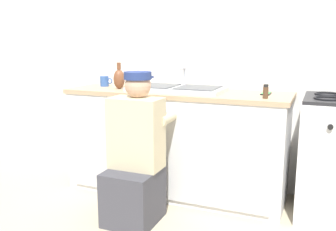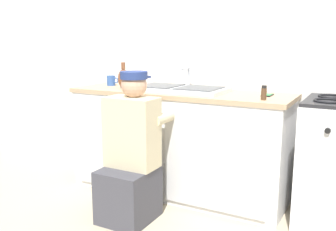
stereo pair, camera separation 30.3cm
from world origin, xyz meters
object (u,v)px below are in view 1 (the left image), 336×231
cell_phone (266,94)px  coffee_mug (105,81)px  spice_bottle_pepper (266,92)px  sink_double_basin (177,88)px  plumber_person (135,160)px  vase_decorative (119,79)px

cell_phone → coffee_mug: coffee_mug is taller
spice_bottle_pepper → sink_double_basin: bearing=166.9°
coffee_mug → cell_phone: bearing=1.0°
sink_double_basin → plumber_person: size_ratio=0.72×
plumber_person → spice_bottle_pepper: size_ratio=10.52×
plumber_person → spice_bottle_pepper: 1.08m
vase_decorative → coffee_mug: size_ratio=1.83×
plumber_person → cell_phone: size_ratio=7.89×
spice_bottle_pepper → cell_phone: size_ratio=0.75×
vase_decorative → cell_phone: size_ratio=1.64×
vase_decorative → spice_bottle_pepper: 1.29m
vase_decorative → spice_bottle_pepper: (1.28, -0.10, -0.04)m
plumber_person → cell_phone: 1.15m
cell_phone → sink_double_basin: bearing=-176.1°
sink_double_basin → cell_phone: sink_double_basin is taller
vase_decorative → cell_phone: bearing=6.0°
spice_bottle_pepper → vase_decorative: bearing=175.7°
plumber_person → coffee_mug: (-0.65, 0.65, 0.49)m
coffee_mug → plumber_person: bearing=-45.1°
spice_bottle_pepper → cell_phone: bearing=97.1°
sink_double_basin → spice_bottle_pepper: 0.79m
cell_phone → coffee_mug: 1.47m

